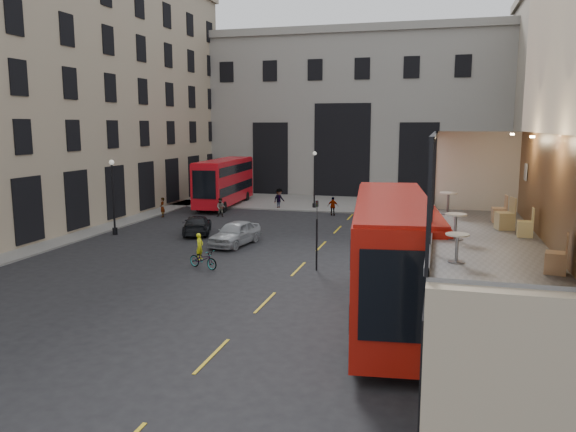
% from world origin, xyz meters
% --- Properties ---
extents(ground, '(140.00, 140.00, 0.00)m').
position_xyz_m(ground, '(0.00, 0.00, 0.00)').
color(ground, black).
rests_on(ground, ground).
extents(host_frontage, '(3.00, 11.00, 4.50)m').
position_xyz_m(host_frontage, '(6.50, 0.00, 2.25)').
color(host_frontage, tan).
rests_on(host_frontage, ground).
extents(cafe_floor, '(3.00, 10.00, 0.10)m').
position_xyz_m(cafe_floor, '(6.50, 0.00, 4.55)').
color(cafe_floor, slate).
rests_on(cafe_floor, host_frontage).
extents(building_left, '(14.60, 50.60, 22.00)m').
position_xyz_m(building_left, '(-26.96, 20.00, 11.38)').
color(building_left, tan).
rests_on(building_left, ground).
extents(gateway, '(35.00, 10.60, 18.00)m').
position_xyz_m(gateway, '(-5.00, 47.99, 9.39)').
color(gateway, gray).
rests_on(gateway, ground).
extents(pavement_far, '(40.00, 12.00, 0.12)m').
position_xyz_m(pavement_far, '(-6.00, 38.00, 0.06)').
color(pavement_far, slate).
rests_on(pavement_far, ground).
extents(traffic_light_near, '(0.16, 0.20, 3.80)m').
position_xyz_m(traffic_light_near, '(-1.00, 12.00, 2.42)').
color(traffic_light_near, black).
rests_on(traffic_light_near, ground).
extents(traffic_light_far, '(0.16, 0.20, 3.80)m').
position_xyz_m(traffic_light_far, '(-15.00, 28.00, 2.42)').
color(traffic_light_far, black).
rests_on(traffic_light_far, ground).
extents(street_lamp_a, '(0.36, 0.36, 5.33)m').
position_xyz_m(street_lamp_a, '(-17.00, 18.00, 2.39)').
color(street_lamp_a, black).
rests_on(street_lamp_a, ground).
extents(street_lamp_b, '(0.36, 0.36, 5.33)m').
position_xyz_m(street_lamp_b, '(-6.00, 34.00, 2.39)').
color(street_lamp_b, black).
rests_on(street_lamp_b, ground).
extents(bus_near, '(4.25, 12.62, 4.94)m').
position_xyz_m(bus_near, '(3.50, 5.08, 2.77)').
color(bus_near, '#A4130B').
rests_on(bus_near, ground).
extents(bus_far, '(3.26, 11.37, 4.48)m').
position_xyz_m(bus_far, '(-14.68, 33.37, 2.52)').
color(bus_far, red).
rests_on(bus_far, ground).
extents(car_a, '(2.53, 4.85, 1.57)m').
position_xyz_m(car_a, '(-7.49, 16.95, 0.79)').
color(car_a, '#9CA0A4').
rests_on(car_a, ground).
extents(car_b, '(1.98, 4.38, 1.40)m').
position_xyz_m(car_b, '(-0.46, 31.66, 0.70)').
color(car_b, '#9F0F09').
rests_on(car_b, ground).
extents(car_c, '(3.29, 4.92, 1.32)m').
position_xyz_m(car_c, '(-11.45, 19.79, 0.66)').
color(car_c, black).
rests_on(car_c, ground).
extents(bicycle, '(2.06, 1.30, 1.02)m').
position_xyz_m(bicycle, '(-7.05, 10.82, 0.51)').
color(bicycle, gray).
rests_on(bicycle, ground).
extents(cyclist, '(0.43, 0.60, 1.55)m').
position_xyz_m(cyclist, '(-8.08, 12.66, 0.78)').
color(cyclist, yellow).
rests_on(cyclist, ground).
extents(pedestrian_a, '(0.87, 0.73, 1.60)m').
position_xyz_m(pedestrian_a, '(-12.66, 27.34, 0.80)').
color(pedestrian_a, gray).
rests_on(pedestrian_a, ground).
extents(pedestrian_b, '(1.24, 1.43, 1.91)m').
position_xyz_m(pedestrian_b, '(-9.10, 32.92, 0.96)').
color(pedestrian_b, gray).
rests_on(pedestrian_b, ground).
extents(pedestrian_c, '(0.96, 0.43, 1.61)m').
position_xyz_m(pedestrian_c, '(-3.58, 30.50, 0.80)').
color(pedestrian_c, gray).
rests_on(pedestrian_c, ground).
extents(pedestrian_d, '(0.88, 0.84, 1.52)m').
position_xyz_m(pedestrian_d, '(5.78, 30.14, 0.76)').
color(pedestrian_d, gray).
rests_on(pedestrian_d, ground).
extents(pedestrian_e, '(0.58, 0.70, 1.66)m').
position_xyz_m(pedestrian_e, '(-17.39, 25.89, 0.83)').
color(pedestrian_e, gray).
rests_on(pedestrian_e, ground).
extents(cafe_table_near, '(0.54, 0.54, 0.67)m').
position_xyz_m(cafe_table_near, '(5.64, -3.52, 5.05)').
color(cafe_table_near, beige).
rests_on(cafe_table_near, cafe_floor).
extents(cafe_table_mid, '(0.58, 0.58, 0.72)m').
position_xyz_m(cafe_table_mid, '(5.66, -0.80, 5.08)').
color(cafe_table_mid, beige).
rests_on(cafe_table_mid, cafe_floor).
extents(cafe_table_far, '(0.62, 0.62, 0.78)m').
position_xyz_m(cafe_table_far, '(5.52, 3.76, 5.12)').
color(cafe_table_far, silver).
rests_on(cafe_table_far, cafe_floor).
extents(cafe_chair_a, '(0.51, 0.51, 0.87)m').
position_xyz_m(cafe_chair_a, '(7.66, -3.98, 4.86)').
color(cafe_chair_a, tan).
rests_on(cafe_chair_a, cafe_floor).
extents(cafe_chair_b, '(0.44, 0.44, 0.83)m').
position_xyz_m(cafe_chair_b, '(7.60, 0.14, 4.85)').
color(cafe_chair_b, '#D3BF7A').
rests_on(cafe_chair_b, cafe_floor).
extents(cafe_chair_c, '(0.58, 0.58, 0.98)m').
position_xyz_m(cafe_chair_c, '(7.16, 1.19, 4.90)').
color(cafe_chair_c, tan).
rests_on(cafe_chair_c, cafe_floor).
extents(cafe_chair_d, '(0.46, 0.46, 0.89)m').
position_xyz_m(cafe_chair_d, '(7.12, 2.51, 4.87)').
color(cafe_chair_d, tan).
rests_on(cafe_chair_d, cafe_floor).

